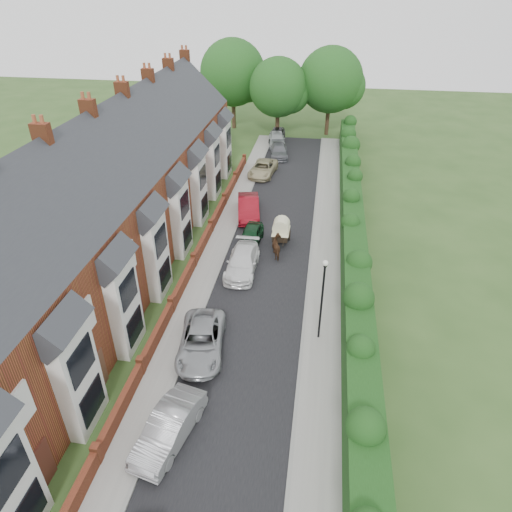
% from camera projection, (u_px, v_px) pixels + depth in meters
% --- Properties ---
extents(ground, '(140.00, 140.00, 0.00)m').
position_uv_depth(ground, '(246.00, 386.00, 22.51)').
color(ground, '#2D4C1E').
rests_on(ground, ground).
extents(road, '(6.00, 58.00, 0.02)m').
position_uv_depth(road, '(266.00, 265.00, 31.80)').
color(road, black).
rests_on(road, ground).
extents(pavement_hedge_side, '(2.20, 58.00, 0.12)m').
position_uv_depth(pavement_hedge_side, '(325.00, 269.00, 31.24)').
color(pavement_hedge_side, gray).
rests_on(pavement_hedge_side, ground).
extents(pavement_house_side, '(1.70, 58.00, 0.12)m').
position_uv_depth(pavement_house_side, '(212.00, 260.00, 32.26)').
color(pavement_house_side, gray).
rests_on(pavement_house_side, ground).
extents(kerb_hedge_side, '(0.18, 58.00, 0.13)m').
position_uv_depth(kerb_hedge_side, '(310.00, 268.00, 31.37)').
color(kerb_hedge_side, gray).
rests_on(kerb_hedge_side, ground).
extents(kerb_house_side, '(0.18, 58.00, 0.13)m').
position_uv_depth(kerb_house_side, '(223.00, 261.00, 32.16)').
color(kerb_house_side, gray).
rests_on(kerb_house_side, ground).
extents(hedge, '(2.10, 58.00, 2.85)m').
position_uv_depth(hedge, '(354.00, 252.00, 30.19)').
color(hedge, '#163511').
rests_on(hedge, ground).
extents(terrace_row, '(9.05, 40.50, 11.50)m').
position_uv_depth(terrace_row, '(108.00, 203.00, 29.91)').
color(terrace_row, brown).
rests_on(terrace_row, ground).
extents(garden_wall_row, '(0.35, 40.35, 1.10)m').
position_uv_depth(garden_wall_row, '(194.00, 261.00, 31.34)').
color(garden_wall_row, brown).
rests_on(garden_wall_row, ground).
extents(lamppost, '(0.32, 0.32, 5.16)m').
position_uv_depth(lamppost, '(323.00, 291.00, 23.68)').
color(lamppost, black).
rests_on(lamppost, ground).
extents(tree_far_left, '(7.14, 6.80, 9.29)m').
position_uv_depth(tree_far_left, '(281.00, 89.00, 53.43)').
color(tree_far_left, '#332316').
rests_on(tree_far_left, ground).
extents(tree_far_right, '(7.98, 7.60, 10.31)m').
position_uv_depth(tree_far_right, '(334.00, 82.00, 54.01)').
color(tree_far_right, '#332316').
rests_on(tree_far_right, ground).
extents(tree_far_back, '(8.40, 8.00, 10.82)m').
position_uv_depth(tree_far_back, '(236.00, 74.00, 56.23)').
color(tree_far_back, '#332316').
rests_on(tree_far_back, ground).
extents(car_silver_a, '(2.48, 4.64, 1.45)m').
position_uv_depth(car_silver_a, '(169.00, 427.00, 19.60)').
color(car_silver_a, '#9A9A9E').
rests_on(car_silver_a, ground).
extents(car_silver_b, '(2.98, 5.28, 1.39)m').
position_uv_depth(car_silver_b, '(201.00, 341.00, 24.24)').
color(car_silver_b, '#999CA0').
rests_on(car_silver_b, ground).
extents(car_white, '(2.01, 4.88, 1.41)m').
position_uv_depth(car_white, '(242.00, 262.00, 30.83)').
color(car_white, white).
rests_on(car_white, ground).
extents(car_green, '(1.67, 3.85, 1.29)m').
position_uv_depth(car_green, '(251.00, 236.00, 33.98)').
color(car_green, '#0F3319').
rests_on(car_green, ground).
extents(car_red, '(2.58, 5.11, 1.61)m').
position_uv_depth(car_red, '(248.00, 207.00, 37.72)').
color(car_red, maroon).
rests_on(car_red, ground).
extents(car_beige, '(2.75, 5.06, 1.35)m').
position_uv_depth(car_beige, '(263.00, 169.00, 45.52)').
color(car_beige, tan).
rests_on(car_beige, ground).
extents(car_grey, '(2.46, 4.68, 1.29)m').
position_uv_depth(car_grey, '(279.00, 151.00, 50.10)').
color(car_grey, slate).
rests_on(car_grey, ground).
extents(car_black, '(1.77, 4.33, 1.47)m').
position_uv_depth(car_black, '(277.00, 135.00, 54.85)').
color(car_black, black).
rests_on(car_black, ground).
extents(horse, '(1.34, 1.94, 1.50)m').
position_uv_depth(horse, '(278.00, 247.00, 32.39)').
color(horse, '#472C1A').
rests_on(horse, ground).
extents(horse_cart, '(1.30, 2.87, 2.07)m').
position_uv_depth(horse_cart, '(281.00, 229.00, 33.76)').
color(horse_cart, black).
rests_on(horse_cart, ground).
extents(car_extra_far, '(2.49, 4.81, 1.56)m').
position_uv_depth(car_extra_far, '(277.00, 139.00, 53.28)').
color(car_extra_far, '#ACB1B4').
rests_on(car_extra_far, ground).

